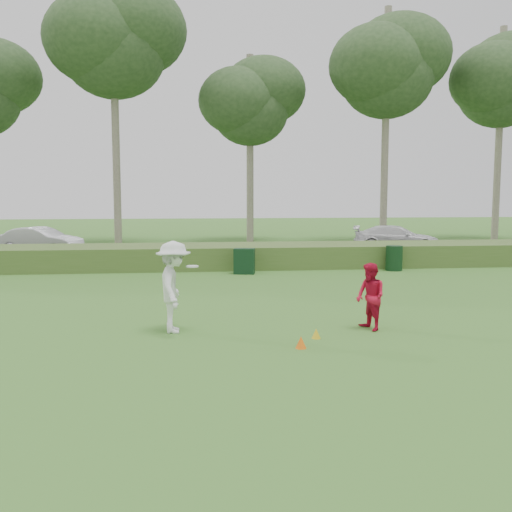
{
  "coord_description": "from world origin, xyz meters",
  "views": [
    {
      "loc": [
        -1.77,
        -11.31,
        2.97
      ],
      "look_at": [
        0.0,
        4.0,
        1.3
      ],
      "focal_mm": 40.0,
      "sensor_mm": 36.0,
      "label": 1
    }
  ],
  "objects": [
    {
      "name": "player_white",
      "position": [
        -2.14,
        0.93,
        0.99
      ],
      "size": [
        0.9,
        1.28,
        1.98
      ],
      "rotation": [
        0.0,
        0.0,
        1.58
      ],
      "color": "white",
      "rests_on": "ground"
    },
    {
      "name": "tree_5",
      "position": [
        10.0,
        22.5,
        10.47
      ],
      "size": [
        7.28,
        7.28,
        14.0
      ],
      "color": "gray",
      "rests_on": "ground"
    },
    {
      "name": "park_road",
      "position": [
        0.0,
        17.0,
        0.03
      ],
      "size": [
        80.0,
        6.0,
        0.06
      ],
      "primitive_type": "cube",
      "color": "#2D2D2D",
      "rests_on": "ground"
    },
    {
      "name": "car_mid",
      "position": [
        -8.94,
        17.09,
        0.73
      ],
      "size": [
        4.31,
        2.75,
        1.34
      ],
      "primitive_type": "imported",
      "rotation": [
        0.0,
        0.0,
        1.21
      ],
      "color": "silver",
      "rests_on": "park_road"
    },
    {
      "name": "trash_bin",
      "position": [
        6.15,
        10.07,
        0.49
      ],
      "size": [
        0.71,
        0.71,
        0.97
      ],
      "primitive_type": "cylinder",
      "rotation": [
        0.0,
        0.0,
        -0.1
      ],
      "color": "black",
      "rests_on": "ground"
    },
    {
      "name": "reed_strip",
      "position": [
        0.0,
        12.0,
        0.45
      ],
      "size": [
        80.0,
        3.0,
        0.9
      ],
      "primitive_type": "cube",
      "color": "#3F6026",
      "rests_on": "ground"
    },
    {
      "name": "car_right",
      "position": [
        8.95,
        17.36,
        0.7
      ],
      "size": [
        4.78,
        3.14,
        1.29
      ],
      "primitive_type": "imported",
      "rotation": [
        0.0,
        0.0,
        1.24
      ],
      "color": "silver",
      "rests_on": "park_road"
    },
    {
      "name": "tree_3",
      "position": [
        -6.0,
        23.0,
        11.6
      ],
      "size": [
        7.8,
        7.8,
        15.5
      ],
      "color": "gray",
      "rests_on": "ground"
    },
    {
      "name": "cone_yellow",
      "position": [
        0.79,
        0.02,
        0.1
      ],
      "size": [
        0.19,
        0.19,
        0.21
      ],
      "primitive_type": "cone",
      "color": "gold",
      "rests_on": "ground"
    },
    {
      "name": "tree_4",
      "position": [
        2.0,
        24.5,
        8.59
      ],
      "size": [
        6.24,
        6.24,
        11.5
      ],
      "color": "gray",
      "rests_on": "ground"
    },
    {
      "name": "ground",
      "position": [
        0.0,
        0.0,
        0.0
      ],
      "size": [
        120.0,
        120.0,
        0.0
      ],
      "primitive_type": "plane",
      "color": "#326A23",
      "rests_on": "ground"
    },
    {
      "name": "tree_6",
      "position": [
        18.0,
        23.8,
        10.1
      ],
      "size": [
        7.02,
        7.02,
        13.5
      ],
      "color": "gray",
      "rests_on": "ground"
    },
    {
      "name": "cone_orange",
      "position": [
        0.33,
        -0.7,
        0.12
      ],
      "size": [
        0.22,
        0.22,
        0.24
      ],
      "primitive_type": "cone",
      "color": "orange",
      "rests_on": "ground"
    },
    {
      "name": "player_red",
      "position": [
        2.13,
        0.61,
        0.74
      ],
      "size": [
        0.74,
        0.85,
        1.48
      ],
      "primitive_type": "imported",
      "rotation": [
        0.0,
        0.0,
        -1.28
      ],
      "color": "red",
      "rests_on": "ground"
    },
    {
      "name": "utility_cabinet",
      "position": [
        0.23,
        9.81,
        0.48
      ],
      "size": [
        0.85,
        0.63,
        0.96
      ],
      "primitive_type": "cube",
      "rotation": [
        0.0,
        0.0,
        -0.21
      ],
      "color": "black",
      "rests_on": "ground"
    }
  ]
}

